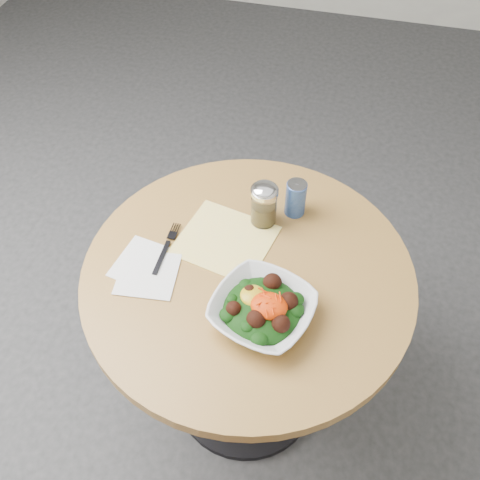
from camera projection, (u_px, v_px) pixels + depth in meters
The scene contains 8 objects.
ground at pixel (246, 390), 2.01m from camera, with size 6.00×6.00×0.00m, color #2C2D2F.
table at pixel (247, 310), 1.59m from camera, with size 0.90×0.90×0.75m.
cloth_napkin at pixel (225, 240), 1.51m from camera, with size 0.25×0.23×0.00m, color yellow.
paper_napkins at pixel (147, 269), 1.44m from camera, with size 0.20×0.21×0.00m.
salad_bowl at pixel (262, 309), 1.32m from camera, with size 0.31×0.31×0.09m.
fork at pixel (167, 246), 1.49m from camera, with size 0.02×0.19×0.00m.
spice_shaker at pixel (264, 204), 1.50m from camera, with size 0.08×0.08×0.14m.
beverage_can at pixel (296, 198), 1.54m from camera, with size 0.06×0.06×0.12m.
Camera 1 is at (0.20, -0.85, 1.90)m, focal length 40.00 mm.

